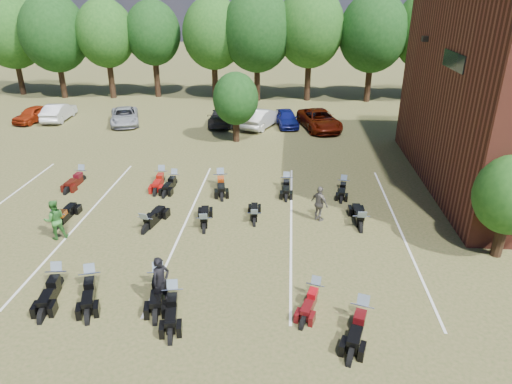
# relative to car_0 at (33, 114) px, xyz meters

# --- Properties ---
(ground) EXTENTS (160.00, 160.00, 0.00)m
(ground) POSITION_rel_car_0_xyz_m (19.29, -19.47, -0.64)
(ground) COLOR brown
(ground) RESTS_ON ground
(car_0) EXTENTS (2.35, 3.98, 1.27)m
(car_0) POSITION_rel_car_0_xyz_m (0.00, 0.00, 0.00)
(car_0) COLOR maroon
(car_0) RESTS_ON ground
(car_1) EXTENTS (1.77, 4.37, 1.41)m
(car_1) POSITION_rel_car_0_xyz_m (1.88, 0.65, 0.07)
(car_1) COLOR #BABABE
(car_1) RESTS_ON ground
(car_2) EXTENTS (3.47, 5.06, 1.28)m
(car_2) POSITION_rel_car_0_xyz_m (7.74, -0.12, 0.01)
(car_2) COLOR #95979D
(car_2) RESTS_ON ground
(car_3) EXTENTS (2.09, 4.92, 1.42)m
(car_3) POSITION_rel_car_0_xyz_m (15.76, 0.44, 0.07)
(car_3) COLOR black
(car_3) RESTS_ON ground
(car_4) EXTENTS (2.26, 4.08, 1.32)m
(car_4) POSITION_rel_car_0_xyz_m (20.84, 0.27, 0.02)
(car_4) COLOR #0C1158
(car_4) RESTS_ON ground
(car_5) EXTENTS (3.12, 4.80, 1.50)m
(car_5) POSITION_rel_car_0_xyz_m (18.87, -0.16, 0.11)
(car_5) COLOR #A7A8A3
(car_5) RESTS_ON ground
(car_6) EXTENTS (3.75, 5.74, 1.47)m
(car_6) POSITION_rel_car_0_xyz_m (23.42, -0.35, 0.10)
(car_6) COLOR #4E1004
(car_6) RESTS_ON ground
(car_7) EXTENTS (2.07, 4.94, 1.43)m
(car_7) POSITION_rel_car_0_xyz_m (32.22, -0.72, 0.08)
(car_7) COLOR #36363B
(car_7) RESTS_ON ground
(person_black) EXTENTS (0.78, 0.79, 1.84)m
(person_black) POSITION_rel_car_0_xyz_m (16.80, -22.59, 0.29)
(person_black) COLOR black
(person_black) RESTS_ON ground
(person_green) EXTENTS (1.12, 1.04, 1.83)m
(person_green) POSITION_rel_car_0_xyz_m (10.95, -18.42, 0.28)
(person_green) COLOR #2F6F29
(person_green) RESTS_ON ground
(person_grey) EXTENTS (1.00, 1.04, 1.74)m
(person_grey) POSITION_rel_car_0_xyz_m (22.59, -15.86, 0.24)
(person_grey) COLOR #5F5951
(person_grey) RESTS_ON ground
(motorcycle_1) EXTENTS (1.18, 2.59, 1.39)m
(motorcycle_1) POSITION_rel_car_0_xyz_m (12.67, -21.93, -0.64)
(motorcycle_1) COLOR black
(motorcycle_1) RESTS_ON ground
(motorcycle_2) EXTENTS (1.51, 2.59, 1.37)m
(motorcycle_2) POSITION_rel_car_0_xyz_m (13.95, -21.95, -0.64)
(motorcycle_2) COLOR black
(motorcycle_2) RESTS_ON ground
(motorcycle_3) EXTENTS (1.28, 2.63, 1.41)m
(motorcycle_3) POSITION_rel_car_0_xyz_m (16.41, -21.69, -0.64)
(motorcycle_3) COLOR black
(motorcycle_3) RESTS_ON ground
(motorcycle_4) EXTENTS (1.18, 2.48, 1.33)m
(motorcycle_4) POSITION_rel_car_0_xyz_m (17.19, -22.65, -0.64)
(motorcycle_4) COLOR black
(motorcycle_4) RESTS_ON ground
(motorcycle_5) EXTENTS (1.51, 2.63, 1.40)m
(motorcycle_5) POSITION_rel_car_0_xyz_m (23.62, -23.09, -0.64)
(motorcycle_5) COLOR black
(motorcycle_5) RESTS_ON ground
(motorcycle_6) EXTENTS (1.28, 2.25, 1.20)m
(motorcycle_6) POSITION_rel_car_0_xyz_m (22.14, -21.91, -0.64)
(motorcycle_6) COLOR #4E0B0D
(motorcycle_6) RESTS_ON ground
(motorcycle_8) EXTENTS (0.80, 2.35, 1.30)m
(motorcycle_8) POSITION_rel_car_0_xyz_m (10.50, -17.39, -0.64)
(motorcycle_8) COLOR black
(motorcycle_8) RESTS_ON ground
(motorcycle_9) EXTENTS (1.05, 2.43, 1.31)m
(motorcycle_9) POSITION_rel_car_0_xyz_m (17.31, -17.28, -0.64)
(motorcycle_9) COLOR black
(motorcycle_9) RESTS_ON ground
(motorcycle_10) EXTENTS (1.27, 2.56, 1.37)m
(motorcycle_10) POSITION_rel_car_0_xyz_m (14.67, -17.54, -0.64)
(motorcycle_10) COLOR black
(motorcycle_10) RESTS_ON ground
(motorcycle_11) EXTENTS (0.81, 2.13, 1.17)m
(motorcycle_11) POSITION_rel_car_0_xyz_m (19.56, -16.48, -0.64)
(motorcycle_11) COLOR black
(motorcycle_11) RESTS_ON ground
(motorcycle_12) EXTENTS (0.82, 2.49, 1.39)m
(motorcycle_12) POSITION_rel_car_0_xyz_m (24.46, -16.66, -0.64)
(motorcycle_12) COLOR black
(motorcycle_12) RESTS_ON ground
(motorcycle_14) EXTENTS (0.90, 2.42, 1.33)m
(motorcycle_14) POSITION_rel_car_0_xyz_m (9.26, -11.98, -0.64)
(motorcycle_14) COLOR #3D0C08
(motorcycle_14) RESTS_ON ground
(motorcycle_15) EXTENTS (0.89, 2.45, 1.35)m
(motorcycle_15) POSITION_rel_car_0_xyz_m (13.89, -11.77, -0.64)
(motorcycle_15) COLOR #990E0B
(motorcycle_15) RESTS_ON ground
(motorcycle_16) EXTENTS (0.91, 2.33, 1.27)m
(motorcycle_16) POSITION_rel_car_0_xyz_m (14.69, -12.12, -0.64)
(motorcycle_16) COLOR black
(motorcycle_16) RESTS_ON ground
(motorcycle_17) EXTENTS (1.22, 2.61, 1.40)m
(motorcycle_17) POSITION_rel_car_0_xyz_m (17.32, -12.07, -0.64)
(motorcycle_17) COLOR black
(motorcycle_17) RESTS_ON ground
(motorcycle_18) EXTENTS (0.73, 2.25, 1.25)m
(motorcycle_18) POSITION_rel_car_0_xyz_m (21.00, -12.10, -0.64)
(motorcycle_18) COLOR black
(motorcycle_18) RESTS_ON ground
(motorcycle_20) EXTENTS (1.00, 2.20, 1.18)m
(motorcycle_20) POSITION_rel_car_0_xyz_m (24.12, -12.20, -0.64)
(motorcycle_20) COLOR black
(motorcycle_20) RESTS_ON ground
(tree_line) EXTENTS (56.00, 6.00, 9.79)m
(tree_line) POSITION_rel_car_0_xyz_m (18.29, 9.53, 5.68)
(tree_line) COLOR black
(tree_line) RESTS_ON ground
(young_tree_near_building) EXTENTS (2.80, 2.80, 4.16)m
(young_tree_near_building) POSITION_rel_car_0_xyz_m (29.79, -18.47, 2.12)
(young_tree_near_building) COLOR black
(young_tree_near_building) RESTS_ON ground
(young_tree_midfield) EXTENTS (3.20, 3.20, 4.70)m
(young_tree_midfield) POSITION_rel_car_0_xyz_m (17.29, -3.97, 2.46)
(young_tree_midfield) COLOR black
(young_tree_midfield) RESTS_ON ground
(parking_lines) EXTENTS (20.10, 14.00, 0.01)m
(parking_lines) POSITION_rel_car_0_xyz_m (16.29, -16.47, -0.63)
(parking_lines) COLOR silver
(parking_lines) RESTS_ON ground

